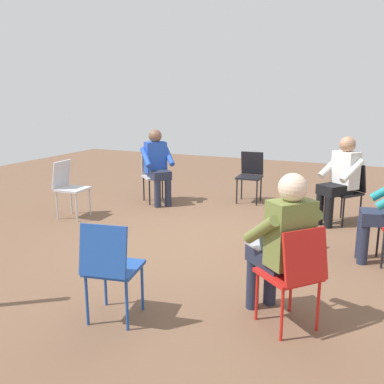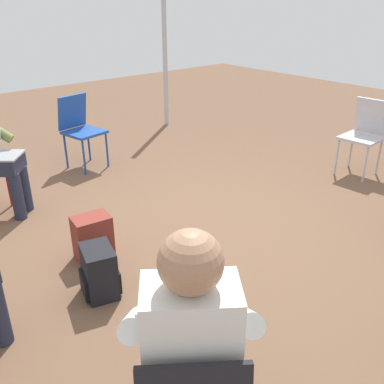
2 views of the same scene
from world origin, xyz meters
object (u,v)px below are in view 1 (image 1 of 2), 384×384
object	(u,v)px
chair_south	(110,264)
chair_north	(250,173)
person_in_blue	(157,163)
chair_southeast	(294,271)
person_with_laptop	(282,239)
person_in_white	(340,176)
backpack_near_laptop_user	(275,246)
chair_west	(68,185)
backpack_by_empty_chair	(299,237)
chair_northwest	(155,173)
chair_northeast	(348,188)

from	to	relation	value
chair_south	chair_north	bearing A→B (deg)	81.52
chair_north	person_in_blue	world-z (taller)	person_in_blue
chair_southeast	person_in_blue	size ratio (longest dim) A/B	0.69
person_in_blue	person_with_laptop	bearing A→B (deg)	85.98
chair_southeast	person_with_laptop	bearing A→B (deg)	90.00
person_in_white	backpack_near_laptop_user	distance (m)	1.88
chair_north	person_in_blue	size ratio (longest dim) A/B	0.69
chair_north	chair_west	world-z (taller)	same
chair_north	person_in_blue	xyz separation A→B (m)	(-1.39, -0.76, 0.20)
person_with_laptop	backpack_by_empty_chair	xyz separation A→B (m)	(-0.16, 1.69, -0.53)
chair_west	chair_southeast	bearing A→B (deg)	60.32
chair_north	chair_southeast	bearing A→B (deg)	107.23
backpack_near_laptop_user	backpack_by_empty_chair	size ratio (longest dim) A/B	1.00
chair_north	person_with_laptop	size ratio (longest dim) A/B	0.69
person_in_white	person_with_laptop	bearing A→B (deg)	124.22
chair_north	person_with_laptop	world-z (taller)	person_with_laptop
chair_south	person_in_white	distance (m)	3.85
chair_west	chair_southeast	size ratio (longest dim) A/B	1.00
chair_south	person_with_laptop	world-z (taller)	person_with_laptop
chair_northwest	backpack_near_laptop_user	distance (m)	3.16
chair_south	chair_northeast	bearing A→B (deg)	58.01
chair_west	chair_northwest	size ratio (longest dim) A/B	1.00
chair_northwest	person_with_laptop	size ratio (longest dim) A/B	0.69
chair_west	person_with_laptop	distance (m)	3.95
chair_northeast	backpack_near_laptop_user	xyz separation A→B (m)	(-0.58, -1.87, -0.34)
chair_southeast	chair_northwest	distance (m)	4.40
chair_northeast	person_with_laptop	distance (m)	3.15
chair_southeast	chair_south	bearing A→B (deg)	150.51
person_in_blue	backpack_near_laptop_user	xyz separation A→B (m)	(2.43, -1.71, -0.54)
chair_southeast	person_with_laptop	distance (m)	0.26
person_in_blue	chair_south	bearing A→B (deg)	66.48
chair_south	backpack_near_laptop_user	xyz separation A→B (m)	(0.88, 1.86, -0.34)
chair_northwest	person_in_blue	bearing A→B (deg)	90.00
chair_southeast	person_in_blue	xyz separation A→B (m)	(-2.90, 3.09, 0.20)
chair_north	person_in_white	world-z (taller)	person_in_white
person_with_laptop	chair_southeast	bearing A→B (deg)	-90.00
chair_northeast	chair_north	world-z (taller)	same
person_in_blue	chair_north	bearing A→B (deg)	161.62
chair_north	backpack_by_empty_chair	world-z (taller)	chair_north
chair_southeast	chair_northwest	bearing A→B (deg)	84.25
person_in_white	chair_northwest	bearing A→B (deg)	35.09
person_in_blue	chair_southeast	bearing A→B (deg)	86.22
chair_southeast	person_with_laptop	world-z (taller)	person_with_laptop
chair_northeast	chair_west	size ratio (longest dim) A/B	1.00
person_in_white	backpack_near_laptop_user	xyz separation A→B (m)	(-0.48, -1.73, -0.54)
chair_northwest	backpack_by_empty_chair	size ratio (longest dim) A/B	2.36
chair_north	backpack_by_empty_chair	distance (m)	2.40
chair_north	person_with_laptop	bearing A→B (deg)	106.09
chair_north	chair_northwest	distance (m)	1.64
chair_northwest	person_in_blue	size ratio (longest dim) A/B	0.69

